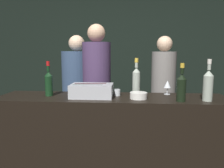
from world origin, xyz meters
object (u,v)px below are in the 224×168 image
bowl_white (138,95)px  champagne_bottle (181,86)px  candle_votive (117,92)px  red_wine_bottle_burgundy (49,82)px  rose_wine_bottle (136,79)px  person_grey_polo (163,88)px  white_wine_bottle (208,84)px  person_in_hoodie (78,90)px  wine_glass (167,85)px  person_blond_tee (97,88)px  ice_bin_with_bottles (91,90)px

bowl_white → champagne_bottle: bearing=-13.8°
candle_votive → champagne_bottle: 0.61m
red_wine_bottle_burgundy → rose_wine_bottle: 0.86m
rose_wine_bottle → person_grey_polo: person_grey_polo is taller
white_wine_bottle → person_in_hoodie: 1.70m
candle_votive → white_wine_bottle: size_ratio=0.18×
red_wine_bottle_burgundy → champagne_bottle: size_ratio=1.02×
wine_glass → rose_wine_bottle: rose_wine_bottle is taller
wine_glass → champagne_bottle: bearing=-78.8°
person_in_hoodie → person_blond_tee: 0.45m
red_wine_bottle_burgundy → bowl_white: bearing=-4.3°
bowl_white → rose_wine_bottle: (-0.02, 0.21, 0.12)m
person_in_hoodie → person_blond_tee: (0.31, -0.32, 0.08)m
wine_glass → rose_wine_bottle: (-0.31, -0.02, 0.05)m
ice_bin_with_bottles → rose_wine_bottle: size_ratio=1.07×
rose_wine_bottle → person_blond_tee: size_ratio=0.21×
champagne_bottle → person_grey_polo: person_grey_polo is taller
candle_votive → person_grey_polo: 1.14m
candle_votive → person_in_hoodie: person_in_hoodie is taller
rose_wine_bottle → person_grey_polo: size_ratio=0.22×
wine_glass → candle_votive: size_ratio=2.19×
wine_glass → person_in_hoodie: bearing=147.4°
person_blond_tee → champagne_bottle: bearing=-86.3°
wine_glass → candle_votive: wine_glass is taller
person_grey_polo → bowl_white: bearing=147.0°
rose_wine_bottle → white_wine_bottle: 0.66m
ice_bin_with_bottles → bowl_white: bearing=-4.2°
ice_bin_with_bottles → champagne_bottle: champagne_bottle is taller
bowl_white → wine_glass: wine_glass is taller
champagne_bottle → rose_wine_bottle: bearing=141.9°
white_wine_bottle → person_grey_polo: size_ratio=0.22×
white_wine_bottle → person_blond_tee: person_blond_tee is taller
candle_votive → person_blond_tee: size_ratio=0.04×
bowl_white → champagne_bottle: (0.36, -0.09, 0.10)m
ice_bin_with_bottles → candle_votive: 0.26m
wine_glass → person_grey_polo: person_grey_polo is taller
red_wine_bottle_burgundy → person_grey_polo: 1.63m
bowl_white → red_wine_bottle_burgundy: size_ratio=0.47×
bowl_white → rose_wine_bottle: size_ratio=0.43×
rose_wine_bottle → white_wine_bottle: size_ratio=1.00×
ice_bin_with_bottles → white_wine_bottle: (1.03, -0.08, 0.08)m
rose_wine_bottle → person_in_hoodie: bearing=137.1°
red_wine_bottle_burgundy → wine_glass: bearing=8.1°
champagne_bottle → person_blond_tee: (-0.83, 0.69, -0.15)m
candle_votive → person_in_hoodie: bearing=126.0°
bowl_white → person_grey_polo: person_grey_polo is taller
champagne_bottle → red_wine_bottle_burgundy: bearing=172.9°
champagne_bottle → white_wine_bottle: white_wine_bottle is taller
ice_bin_with_bottles → wine_glass: size_ratio=2.78×
ice_bin_with_bottles → bowl_white: ice_bin_with_bottles is taller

